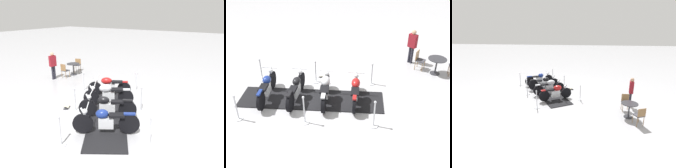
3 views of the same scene
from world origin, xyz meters
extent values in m
plane|color=#B2B2B7|center=(0.00, 0.00, 0.00)|extent=(80.00, 80.00, 0.00)
cube|color=black|center=(0.00, 0.00, 0.02)|extent=(4.16, 5.60, 0.04)
cylinder|color=black|center=(1.54, -1.13, 0.37)|extent=(0.64, 0.43, 0.67)
cylinder|color=black|center=(0.27, -1.85, 0.37)|extent=(0.64, 0.43, 0.67)
cube|color=silver|center=(0.90, -1.49, 0.43)|extent=(0.59, 0.45, 0.42)
ellipsoid|color=#AD1919|center=(1.02, -1.42, 0.78)|extent=(0.63, 0.56, 0.33)
cube|color=black|center=(0.57, -1.68, 0.73)|extent=(0.61, 0.53, 0.08)
cube|color=#AD1919|center=(0.27, -1.85, 0.74)|extent=(0.39, 0.30, 0.06)
cylinder|color=silver|center=(1.46, -1.18, 0.66)|extent=(0.33, 0.23, 0.57)
cylinder|color=silver|center=(1.37, -1.22, 1.01)|extent=(0.36, 0.60, 0.04)
sphere|color=silver|center=(1.46, -1.17, 0.81)|extent=(0.18, 0.18, 0.18)
cylinder|color=black|center=(0.95, -0.09, 0.38)|extent=(0.65, 0.48, 0.69)
cylinder|color=black|center=(-0.35, -0.91, 0.38)|extent=(0.65, 0.48, 0.69)
cube|color=silver|center=(0.30, -0.50, 0.45)|extent=(0.57, 0.48, 0.43)
ellipsoid|color=#B7BAC1|center=(0.41, -0.43, 0.82)|extent=(0.66, 0.60, 0.36)
cube|color=black|center=(-0.01, -0.70, 0.76)|extent=(0.62, 0.56, 0.08)
cube|color=#B7BAC1|center=(-0.35, -0.91, 0.76)|extent=(0.40, 0.33, 0.06)
cylinder|color=silver|center=(0.87, -0.14, 0.68)|extent=(0.32, 0.24, 0.58)
cylinder|color=silver|center=(0.79, -0.19, 1.03)|extent=(0.35, 0.53, 0.04)
sphere|color=silver|center=(0.88, -0.13, 0.83)|extent=(0.18, 0.18, 0.18)
cylinder|color=black|center=(0.40, 0.85, 0.39)|extent=(0.69, 0.42, 0.71)
cylinder|color=black|center=(-1.01, 0.14, 0.39)|extent=(0.69, 0.42, 0.71)
cube|color=silver|center=(-0.30, 0.50, 0.43)|extent=(0.64, 0.46, 0.39)
ellipsoid|color=black|center=(-0.16, 0.57, 0.75)|extent=(0.55, 0.47, 0.30)
cube|color=black|center=(-0.65, 0.32, 0.71)|extent=(0.56, 0.46, 0.08)
cube|color=black|center=(-1.01, 0.14, 0.78)|extent=(0.41, 0.30, 0.06)
cylinder|color=silver|center=(0.33, 0.81, 0.70)|extent=(0.31, 0.20, 0.61)
cylinder|color=silver|center=(0.25, 0.77, 1.06)|extent=(0.32, 0.58, 0.04)
sphere|color=silver|center=(0.34, 0.82, 0.86)|extent=(0.18, 0.18, 0.18)
cylinder|color=black|center=(-0.23, 1.90, 0.39)|extent=(0.66, 0.45, 0.71)
cylinder|color=black|center=(-1.58, 1.08, 0.39)|extent=(0.66, 0.45, 0.71)
cube|color=silver|center=(-0.90, 1.49, 0.44)|extent=(0.53, 0.42, 0.40)
ellipsoid|color=navy|center=(-0.79, 1.56, 0.77)|extent=(0.54, 0.50, 0.32)
cube|color=black|center=(-1.21, 1.31, 0.72)|extent=(0.59, 0.51, 0.08)
cube|color=navy|center=(-1.58, 1.08, 0.78)|extent=(0.40, 0.31, 0.06)
cylinder|color=silver|center=(-0.30, 1.85, 0.70)|extent=(0.32, 0.23, 0.60)
cylinder|color=silver|center=(-0.38, 1.81, 1.06)|extent=(0.35, 0.54, 0.04)
sphere|color=silver|center=(-0.30, 1.86, 0.86)|extent=(0.18, 0.18, 0.18)
cylinder|color=silver|center=(-1.19, -0.72, 0.01)|extent=(0.34, 0.34, 0.03)
cylinder|color=silver|center=(-1.19, -0.72, 0.53)|extent=(0.05, 0.05, 1.02)
sphere|color=silver|center=(-1.19, -0.72, 1.08)|extent=(0.09, 0.09, 0.09)
cylinder|color=silver|center=(-0.06, 2.79, 0.01)|extent=(0.31, 0.31, 0.03)
cylinder|color=silver|center=(-0.06, 2.79, 0.49)|extent=(0.05, 0.05, 0.93)
sphere|color=silver|center=(-0.06, 2.79, 0.99)|extent=(0.09, 0.09, 0.09)
cylinder|color=silver|center=(-2.44, 1.35, 0.01)|extent=(0.28, 0.28, 0.03)
cylinder|color=silver|center=(-2.44, 1.35, 0.49)|extent=(0.05, 0.05, 0.93)
sphere|color=silver|center=(-2.44, 1.35, 0.99)|extent=(0.09, 0.09, 0.09)
cylinder|color=silver|center=(1.19, 0.72, 0.01)|extent=(0.34, 0.34, 0.03)
cylinder|color=silver|center=(1.19, 0.72, 0.49)|extent=(0.05, 0.05, 0.93)
sphere|color=silver|center=(1.19, 0.72, 0.99)|extent=(0.09, 0.09, 0.09)
cylinder|color=silver|center=(0.06, -2.79, 0.01)|extent=(0.34, 0.34, 0.03)
cylinder|color=silver|center=(0.06, -2.79, 0.50)|extent=(0.05, 0.05, 0.95)
sphere|color=silver|center=(0.06, -2.79, 1.01)|extent=(0.09, 0.09, 0.09)
cylinder|color=silver|center=(2.44, -1.35, 0.01)|extent=(0.30, 0.30, 0.03)
cylinder|color=silver|center=(2.44, -1.35, 0.48)|extent=(0.05, 0.05, 0.90)
sphere|color=silver|center=(2.44, -1.35, 0.96)|extent=(0.09, 0.09, 0.09)
cube|color=#333338|center=(1.71, 0.73, 0.01)|extent=(0.37, 0.43, 0.02)
cube|color=beige|center=(1.71, 0.73, 0.14)|extent=(0.39, 0.43, 0.13)
cylinder|color=#2D2D33|center=(4.95, -3.30, 0.01)|extent=(0.45, 0.45, 0.02)
cylinder|color=#2D2D33|center=(4.95, -3.30, 0.38)|extent=(0.07, 0.07, 0.71)
cylinder|color=#2D2D33|center=(4.95, -3.30, 0.75)|extent=(0.82, 0.82, 0.03)
cylinder|color=olive|center=(5.11, -2.72, 0.22)|extent=(0.03, 0.03, 0.44)
cylinder|color=olive|center=(4.77, -2.72, 0.22)|extent=(0.03, 0.03, 0.44)
cylinder|color=olive|center=(5.10, -2.38, 0.22)|extent=(0.03, 0.03, 0.44)
cylinder|color=olive|center=(4.76, -2.38, 0.22)|extent=(0.03, 0.03, 0.44)
cube|color=#3F3F47|center=(4.93, -2.55, 0.46)|extent=(0.41, 0.41, 0.04)
cube|color=olive|center=(4.93, -2.36, 0.70)|extent=(0.40, 0.04, 0.42)
cylinder|color=olive|center=(5.00, -3.90, 0.23)|extent=(0.03, 0.03, 0.47)
cylinder|color=olive|center=(5.32, -3.78, 0.23)|extent=(0.03, 0.03, 0.47)
cylinder|color=olive|center=(5.12, -4.22, 0.23)|extent=(0.03, 0.03, 0.47)
cylinder|color=olive|center=(5.44, -4.10, 0.23)|extent=(0.03, 0.03, 0.47)
cube|color=#3F3F47|center=(5.22, -4.00, 0.49)|extent=(0.52, 0.52, 0.04)
cube|color=olive|center=(5.29, -4.17, 0.70)|extent=(0.38, 0.17, 0.39)
cylinder|color=#23232D|center=(5.31, -1.98, 0.42)|extent=(0.12, 0.12, 0.83)
cylinder|color=#23232D|center=(5.33, -1.84, 0.42)|extent=(0.12, 0.12, 0.83)
cube|color=maroon|center=(5.32, -1.91, 1.16)|extent=(0.29, 0.43, 0.65)
sphere|color=tan|center=(5.32, -1.91, 1.59)|extent=(0.22, 0.22, 0.22)
camera|label=1|loc=(-4.38, 6.61, 3.98)|focal=33.11mm
camera|label=2|loc=(-6.68, -6.07, 6.32)|focal=44.03mm
camera|label=3|loc=(2.68, -11.65, 4.25)|focal=28.10mm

